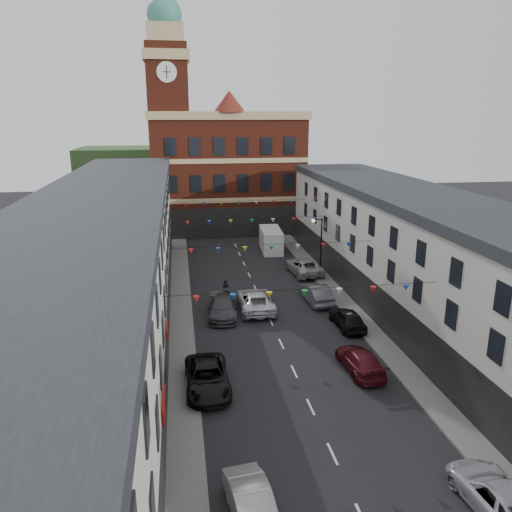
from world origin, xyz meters
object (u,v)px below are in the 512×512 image
car_left_c (207,377)px  car_right_f (304,266)px  white_van (271,240)px  car_left_e (222,305)px  car_left_d (223,307)px  car_right_c (360,361)px  car_right_e (316,293)px  pedestrian (226,290)px  car_right_d (347,318)px  car_left_b (253,507)px  car_right_b (498,496)px  moving_car (256,300)px  street_lamp (319,240)px

car_left_c → car_right_f: car_right_f is taller
white_van → car_left_e: bearing=-108.0°
car_left_d → car_right_f: size_ratio=0.90×
car_left_e → car_right_c: car_left_e is taller
car_left_c → car_right_e: car_right_e is taller
car_left_e → pedestrian: size_ratio=2.51×
pedestrian → car_right_d: bearing=-47.9°
car_right_c → car_right_e: 12.13m
white_van → pedestrian: bearing=-109.9°
car_left_b → white_van: 41.29m
car_left_b → car_right_b: car_left_b is taller
moving_car → pedestrian: 3.44m
car_left_d → car_right_e: car_right_e is taller
car_left_c → car_right_b: bearing=-46.1°
car_left_e → car_right_f: 13.01m
car_left_e → moving_car: (2.81, 0.44, 0.05)m
car_left_c → car_right_f: 23.49m
car_left_b → car_right_f: (9.85, 31.04, 0.08)m
car_right_d → car_right_e: (-0.87, 5.58, 0.07)m
pedestrian → car_right_c: bearing=-70.1°
car_right_e → car_right_f: (0.87, 7.95, -0.01)m
car_left_c → car_left_d: (1.90, 10.86, 0.00)m
car_left_b → white_van: size_ratio=0.75×
car_right_f → car_right_d: bearing=83.6°
car_right_e → white_van: (-0.74, 17.38, 0.49)m
car_left_d → car_right_b: car_left_d is taller
car_left_b → car_right_d: (9.85, 17.50, 0.02)m
car_right_b → car_right_f: bearing=-92.7°
street_lamp → white_van: street_lamp is taller
street_lamp → pedestrian: 11.06m
white_van → pedestrian: white_van is taller
street_lamp → car_left_d: bearing=-140.5°
car_left_c → white_van: 31.62m
car_left_c → car_right_b: car_left_c is taller
car_left_d → car_right_e: (8.23, 1.94, 0.05)m
car_right_b → car_left_b: bearing=-8.0°
white_van → car_right_e: bearing=-83.7°
car_right_d → moving_car: moving_car is taller
car_left_d → car_right_c: (7.71, -10.18, -0.05)m
car_left_b → car_left_e: car_left_e is taller
street_lamp → car_right_c: bearing=-97.5°
car_right_e → moving_car: bearing=7.1°
moving_car → white_van: size_ratio=1.01×
car_right_e → car_right_f: bearing=-98.7°
car_left_b → car_left_c: bearing=89.1°
car_left_d → car_left_e: (0.00, 0.60, 0.01)m
street_lamp → moving_car: size_ratio=1.01×
car_left_b → moving_car: bearing=73.7°
car_left_e → car_right_b: 24.42m
pedestrian → car_right_e: bearing=-20.0°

